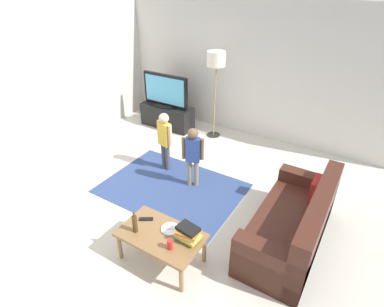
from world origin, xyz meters
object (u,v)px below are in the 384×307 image
tv_remote (146,219)px  plate (170,229)px  child_near_tv (165,136)px  child_center (193,152)px  coffee_table (161,237)px  couch (295,227)px  book_stack (188,234)px  soda_can (170,244)px  tv_stand (167,116)px  floor_lamp (216,64)px  bottle (135,224)px  tv (165,91)px

tv_remote → plate: plate is taller
child_near_tv → tv_remote: child_near_tv is taller
child_center → coffee_table: 1.62m
couch → plate: size_ratio=8.18×
coffee_table → tv_remote: 0.32m
book_stack → child_center: bearing=119.8°
soda_can → plate: bearing=125.3°
child_near_tv → tv_remote: 1.83m
couch → book_stack: couch is taller
tv_stand → couch: bearing=-30.4°
floor_lamp → soda_can: size_ratio=14.83×
couch → floor_lamp: floor_lamp is taller
book_stack → soda_can: bearing=-113.2°
couch → child_center: child_center is taller
floor_lamp → bottle: floor_lamp is taller
tv_remote → plate: (0.35, 0.02, -0.00)m
soda_can → plate: 0.30m
child_center → couch: bearing=-12.9°
tv_remote → soda_can: size_ratio=1.42×
tv_remote → plate: bearing=-29.8°
couch → floor_lamp: 3.46m
book_stack → plate: 0.28m
book_stack → soda_can: book_stack is taller
tv_remote → tv: bearing=88.9°
soda_can → bottle: bearing=180.0°
tv → child_center: bearing=-43.5°
tv → child_near_tv: tv is taller
couch → coffee_table: (-1.29, -1.11, 0.08)m
coffee_table → plate: 0.14m
plate → tv: bearing=126.7°
child_center → soda_can: size_ratio=8.66×
plate → tv_remote: bearing=-176.7°
tv → tv_remote: tv is taller
tv → soda_can: bearing=-53.4°
tv_stand → child_near_tv: child_near_tv is taller
coffee_table → soda_can: soda_can is taller
couch → child_near_tv: 2.56m
tv_stand → couch: size_ratio=0.67×
book_stack → floor_lamp: bearing=113.5°
tv_stand → coffee_table: 3.83m
child_near_tv → coffee_table: bearing=-55.3°
tv → plate: bearing=-53.3°
floor_lamp → book_stack: floor_lamp is taller
tv_stand → tv_remote: bearing=-58.2°
book_stack → coffee_table: bearing=-162.3°
tv → plate: tv is taller
child_center → book_stack: size_ratio=3.69×
tv → floor_lamp: floor_lamp is taller
child_near_tv → tv_remote: size_ratio=6.28×
tv_remote → coffee_table: bearing=-51.5°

